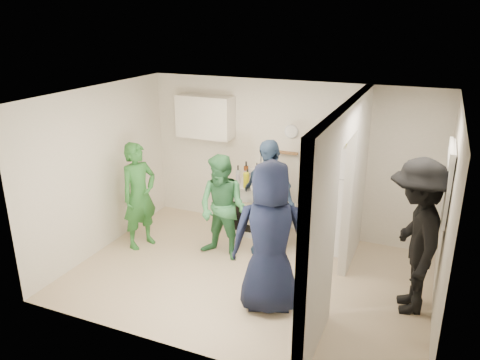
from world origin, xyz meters
name	(u,v)px	position (x,y,z in m)	size (l,w,h in m)	color
floor	(248,275)	(0.00, 0.00, 0.00)	(4.80, 4.80, 0.00)	tan
wall_back	(288,158)	(0.00, 1.70, 1.25)	(4.80, 4.80, 0.00)	silver
wall_front	(185,248)	(0.00, -1.70, 1.25)	(4.80, 4.80, 0.00)	silver
wall_left	(101,170)	(-2.40, 0.00, 1.25)	(3.40, 3.40, 0.00)	silver
wall_right	(447,222)	(2.40, 0.00, 1.25)	(3.40, 3.40, 0.00)	silver
ceiling	(249,97)	(0.00, 0.00, 2.50)	(4.80, 4.80, 0.00)	white
partition_pier_back	(356,179)	(1.20, 1.10, 1.25)	(0.12, 1.20, 2.50)	silver
partition_pier_front	(318,245)	(1.20, -1.10, 1.25)	(0.12, 1.20, 2.50)	silver
partition_header	(346,121)	(1.20, 0.00, 2.30)	(0.12, 1.00, 0.40)	silver
stove	(258,208)	(-0.39, 1.37, 0.42)	(0.71, 0.59, 0.85)	white
upper_cabinet	(205,117)	(-1.40, 1.52, 1.85)	(0.95, 0.34, 0.70)	silver
fridge	(331,196)	(0.82, 1.34, 0.85)	(0.70, 0.68, 1.69)	silver
wicker_basket	(329,135)	(0.72, 1.39, 1.77)	(0.35, 0.25, 0.15)	brown
blue_bowl	(330,127)	(0.72, 1.39, 1.90)	(0.24, 0.24, 0.11)	navy
yellow_cup_stack_top	(349,136)	(1.04, 1.24, 1.82)	(0.09, 0.09, 0.25)	#D1E313
wall_clock	(291,131)	(0.05, 1.68, 1.70)	(0.22, 0.22, 0.03)	white
spice_shelf	(287,153)	(0.00, 1.65, 1.35)	(0.35, 0.08, 0.03)	olive
nook_window	(450,183)	(2.38, 0.20, 1.65)	(0.03, 0.70, 0.80)	black
nook_window_frame	(449,183)	(2.36, 0.20, 1.65)	(0.04, 0.76, 0.86)	white
nook_valance	(451,153)	(2.34, 0.20, 2.00)	(0.04, 0.82, 0.18)	white
yellow_cup_stack_stove	(246,180)	(-0.51, 1.15, 0.97)	(0.09, 0.09, 0.25)	yellow
red_cup	(267,187)	(-0.17, 1.17, 0.91)	(0.09, 0.09, 0.12)	#AE0B1A
person_green_left	(139,196)	(-1.89, 0.21, 0.84)	(0.61, 0.40, 1.67)	#2A692B
person_green_center	(222,208)	(-0.56, 0.37, 0.79)	(0.77, 0.60, 1.58)	#3A844C
person_denim	(268,199)	(0.02, 0.73, 0.90)	(1.05, 0.44, 1.80)	#334C6F
person_navy	(270,238)	(0.51, -0.58, 0.95)	(0.93, 0.60, 1.90)	black
person_nook	(416,237)	(2.10, 0.08, 0.97)	(1.25, 0.72, 1.93)	black
bottle_a	(246,171)	(-0.65, 1.49, 1.01)	(0.08, 0.08, 0.32)	brown
bottle_b	(247,177)	(-0.55, 1.30, 0.98)	(0.07, 0.07, 0.26)	#1A4F27
bottle_c	(257,172)	(-0.46, 1.50, 1.01)	(0.06, 0.06, 0.32)	#A0A5AD
bottle_d	(259,178)	(-0.36, 1.33, 0.97)	(0.07, 0.07, 0.25)	brown
bottle_e	(267,173)	(-0.30, 1.55, 1.01)	(0.06, 0.06, 0.32)	#8D959D
bottle_f	(268,176)	(-0.22, 1.38, 1.00)	(0.07, 0.07, 0.31)	#17411D
bottle_g	(276,177)	(-0.13, 1.52, 0.97)	(0.06, 0.06, 0.24)	olive
bottle_h	(238,175)	(-0.69, 1.26, 1.01)	(0.07, 0.07, 0.32)	#B2B7BF
bottle_i	(262,176)	(-0.36, 1.47, 0.97)	(0.07, 0.07, 0.24)	maroon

